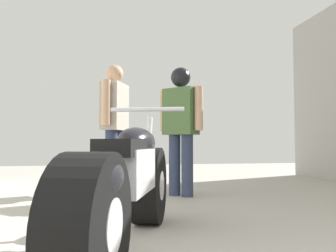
# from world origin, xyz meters

# --- Properties ---
(ground_plane) EXTENTS (15.52, 15.52, 0.00)m
(ground_plane) POSITION_xyz_m (0.00, 3.23, 0.00)
(ground_plane) COLOR #A8A399
(motorcycle_maroon_cruiser) EXTENTS (0.91, 2.05, 0.97)m
(motorcycle_maroon_cruiser) POSITION_xyz_m (-0.84, 2.19, 0.40)
(motorcycle_maroon_cruiser) COLOR black
(motorcycle_maroon_cruiser) RESTS_ON ground_plane
(mechanic_in_blue) EXTENTS (0.42, 0.69, 1.77)m
(mechanic_in_blue) POSITION_xyz_m (-0.85, 4.84, 1.00)
(mechanic_in_blue) COLOR #2D3851
(mechanic_in_blue) RESTS_ON ground_plane
(mechanic_with_helmet) EXTENTS (0.52, 0.54, 1.66)m
(mechanic_with_helmet) POSITION_xyz_m (-0.01, 4.35, 1.00)
(mechanic_with_helmet) COLOR #2D3851
(mechanic_with_helmet) RESTS_ON ground_plane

